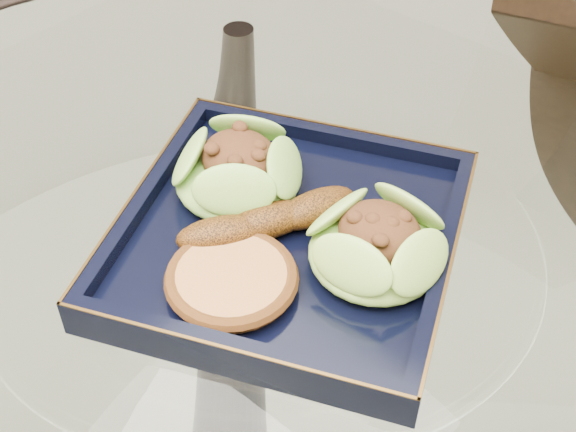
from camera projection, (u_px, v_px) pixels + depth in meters
The scene contains 6 objects.
dining_table at pixel (266, 395), 0.76m from camera, with size 1.13×1.13×0.77m.
navy_plate at pixel (288, 242), 0.67m from camera, with size 0.27×0.27×0.02m, color black.
lettuce_wrap_left at pixel (238, 173), 0.68m from camera, with size 0.11×0.11×0.04m, color #578B28.
lettuce_wrap_right at pixel (376, 248), 0.62m from camera, with size 0.11×0.11×0.04m, color #679B2D.
roasted_plantain at pixel (269, 221), 0.65m from camera, with size 0.15×0.03×0.03m, color #5E3009.
crumb_patty at pixel (232, 281), 0.61m from camera, with size 0.09×0.09×0.02m, color #C67C42.
Camera 1 is at (0.29, -0.32, 1.25)m, focal length 50.00 mm.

